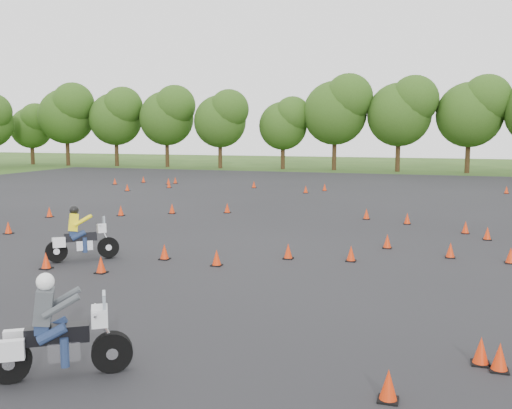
% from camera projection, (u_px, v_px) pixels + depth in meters
% --- Properties ---
extents(ground, '(140.00, 140.00, 0.00)m').
position_uv_depth(ground, '(217.00, 259.00, 17.41)').
color(ground, '#2D5119').
rests_on(ground, ground).
extents(asphalt_pad, '(62.00, 62.00, 0.00)m').
position_uv_depth(asphalt_pad, '(271.00, 228.00, 23.09)').
color(asphalt_pad, black).
rests_on(asphalt_pad, ground).
extents(treeline, '(86.93, 32.57, 10.94)m').
position_uv_depth(treeline, '(414.00, 122.00, 48.90)').
color(treeline, '#2A4A15').
rests_on(treeline, ground).
extents(traffic_cones, '(33.08, 32.49, 0.45)m').
position_uv_depth(traffic_cones, '(271.00, 225.00, 22.39)').
color(traffic_cones, red).
rests_on(traffic_cones, asphalt_pad).
extents(rider_grey, '(2.23, 1.77, 1.71)m').
position_uv_depth(rider_grey, '(60.00, 325.00, 8.99)').
color(rider_grey, '#43474B').
rests_on(rider_grey, ground).
extents(rider_yellow, '(2.07, 1.90, 1.66)m').
position_uv_depth(rider_yellow, '(82.00, 233.00, 17.13)').
color(rider_yellow, yellow).
rests_on(rider_yellow, ground).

